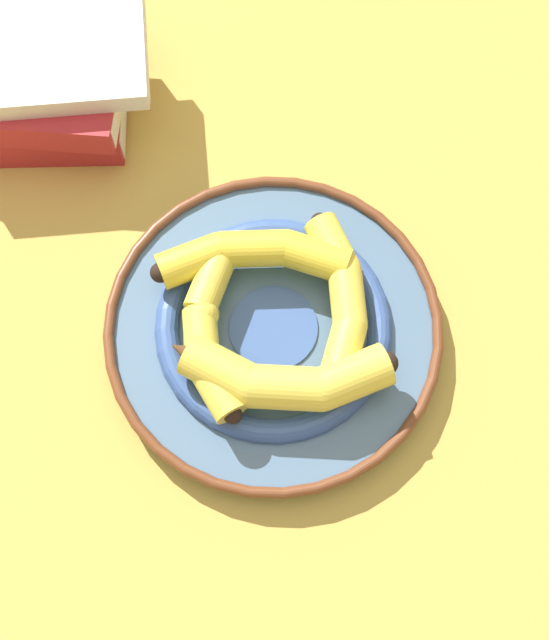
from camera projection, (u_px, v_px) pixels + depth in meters
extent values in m
plane|color=gold|center=(248.00, 304.00, 0.84)|extent=(2.80, 2.80, 0.00)
cylinder|color=slate|center=(274.00, 331.00, 0.82)|extent=(0.30, 0.30, 0.02)
torus|color=#385699|center=(274.00, 326.00, 0.81)|extent=(0.22, 0.22, 0.02)
cylinder|color=#385699|center=(274.00, 327.00, 0.81)|extent=(0.08, 0.08, 0.00)
torus|color=brown|center=(274.00, 327.00, 0.81)|extent=(0.31, 0.31, 0.01)
cylinder|color=yellow|center=(317.00, 257.00, 0.80)|extent=(0.07, 0.06, 0.03)
cylinder|color=yellow|center=(254.00, 249.00, 0.80)|extent=(0.06, 0.07, 0.03)
cylinder|color=yellow|center=(191.00, 261.00, 0.80)|extent=(0.05, 0.07, 0.03)
sphere|color=yellow|center=(286.00, 248.00, 0.80)|extent=(0.03, 0.03, 0.03)
sphere|color=yellow|center=(221.00, 250.00, 0.80)|extent=(0.03, 0.03, 0.03)
cone|color=#472D19|center=(348.00, 267.00, 0.80)|extent=(0.04, 0.04, 0.03)
sphere|color=black|center=(160.00, 273.00, 0.79)|extent=(0.02, 0.02, 0.02)
cylinder|color=yellow|center=(209.00, 285.00, 0.79)|extent=(0.05, 0.06, 0.03)
cylinder|color=yellow|center=(201.00, 337.00, 0.77)|extent=(0.06, 0.05, 0.03)
cylinder|color=yellow|center=(218.00, 390.00, 0.76)|extent=(0.05, 0.04, 0.03)
sphere|color=yellow|center=(199.00, 310.00, 0.78)|extent=(0.03, 0.03, 0.03)
sphere|color=yellow|center=(203.00, 365.00, 0.77)|extent=(0.03, 0.03, 0.03)
cone|color=#472D19|center=(219.00, 261.00, 0.80)|extent=(0.03, 0.04, 0.02)
sphere|color=black|center=(233.00, 415.00, 0.75)|extent=(0.02, 0.02, 0.02)
cylinder|color=yellow|center=(219.00, 370.00, 0.76)|extent=(0.07, 0.06, 0.04)
cylinder|color=yellow|center=(286.00, 388.00, 0.75)|extent=(0.07, 0.07, 0.04)
cylinder|color=yellow|center=(354.00, 376.00, 0.76)|extent=(0.05, 0.07, 0.04)
sphere|color=yellow|center=(250.00, 386.00, 0.75)|extent=(0.04, 0.04, 0.04)
sphere|color=yellow|center=(321.00, 390.00, 0.75)|extent=(0.04, 0.04, 0.04)
cone|color=#472D19|center=(188.00, 354.00, 0.76)|extent=(0.04, 0.04, 0.03)
sphere|color=black|center=(386.00, 363.00, 0.76)|extent=(0.02, 0.02, 0.02)
cylinder|color=yellow|center=(343.00, 352.00, 0.77)|extent=(0.06, 0.06, 0.03)
cylinder|color=yellow|center=(347.00, 297.00, 0.79)|extent=(0.06, 0.05, 0.03)
cylinder|color=yellow|center=(332.00, 246.00, 0.80)|extent=(0.06, 0.04, 0.03)
sphere|color=yellow|center=(350.00, 325.00, 0.78)|extent=(0.03, 0.03, 0.03)
sphere|color=yellow|center=(344.00, 270.00, 0.80)|extent=(0.03, 0.03, 0.03)
cone|color=#472D19|center=(335.00, 380.00, 0.76)|extent=(0.04, 0.04, 0.02)
sphere|color=black|center=(320.00, 222.00, 0.81)|extent=(0.02, 0.02, 0.02)
cube|color=#AD2328|center=(42.00, 103.00, 0.89)|extent=(0.20, 0.21, 0.04)
cube|color=white|center=(46.00, 103.00, 0.89)|extent=(0.19, 0.20, 0.03)
cube|color=#AD2328|center=(42.00, 74.00, 0.86)|extent=(0.22, 0.22, 0.03)
cube|color=white|center=(46.00, 74.00, 0.86)|extent=(0.20, 0.20, 0.03)
cube|color=silver|center=(43.00, 55.00, 0.84)|extent=(0.21, 0.23, 0.02)
cube|color=white|center=(48.00, 55.00, 0.84)|extent=(0.19, 0.22, 0.02)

